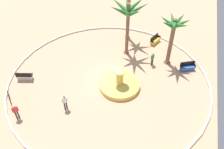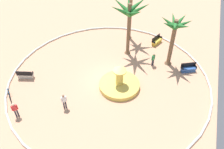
% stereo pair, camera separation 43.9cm
% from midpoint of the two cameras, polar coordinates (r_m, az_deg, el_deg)
% --- Properties ---
extents(ground_plane, '(80.00, 80.00, 0.00)m').
position_cam_midpoint_polar(ground_plane, '(24.48, -0.21, -1.28)').
color(ground_plane, tan).
extents(plaza_curb, '(20.20, 20.20, 0.20)m').
position_cam_midpoint_polar(plaza_curb, '(24.41, -0.21, -1.11)').
color(plaza_curb, silver).
rests_on(plaza_curb, ground).
extents(fountain, '(3.98, 3.98, 2.15)m').
position_cam_midpoint_polar(fountain, '(23.56, 2.29, -2.39)').
color(fountain, gold).
rests_on(fountain, ground).
extents(palm_tree_near_fountain, '(3.30, 3.27, 5.60)m').
position_cam_midpoint_polar(palm_tree_near_fountain, '(24.83, 15.13, 10.11)').
color(palm_tree_near_fountain, brown).
rests_on(palm_tree_near_fountain, ground).
extents(palm_tree_by_curb, '(4.19, 4.25, 6.33)m').
position_cam_midpoint_polar(palm_tree_by_curb, '(25.41, 4.75, 14.16)').
color(palm_tree_by_curb, brown).
rests_on(palm_tree_by_curb, ground).
extents(bench_east, '(1.67, 1.08, 1.00)m').
position_cam_midpoint_polar(bench_east, '(29.83, 10.96, 7.73)').
color(bench_east, gold).
rests_on(bench_east, ground).
extents(bench_west, '(1.20, 1.65, 1.00)m').
position_cam_midpoint_polar(bench_west, '(26.54, 18.05, 1.29)').
color(bench_west, '#335BA8').
rests_on(bench_west, ground).
extents(bench_north, '(0.95, 1.68, 1.00)m').
position_cam_midpoint_polar(bench_north, '(25.93, -19.34, -0.19)').
color(bench_north, beige).
rests_on(bench_north, ground).
extents(bicycle_red_frame, '(1.25, 1.27, 0.94)m').
position_cam_midpoint_polar(bicycle_red_frame, '(24.31, -22.64, -4.54)').
color(bicycle_red_frame, black).
rests_on(bicycle_red_frame, ground).
extents(person_cyclist_helmet, '(0.38, 0.42, 1.66)m').
position_cam_midpoint_polar(person_cyclist_helmet, '(22.11, -21.43, -7.70)').
color(person_cyclist_helmet, '#33333D').
rests_on(person_cyclist_helmet, ground).
extents(person_cyclist_photo, '(0.42, 0.38, 1.69)m').
position_cam_midpoint_polar(person_cyclist_photo, '(21.58, -10.70, -6.16)').
color(person_cyclist_photo, '#33333D').
rests_on(person_cyclist_photo, ground).
extents(person_pedestrian_stroll, '(0.48, 0.34, 1.61)m').
position_cam_midpoint_polar(person_pedestrian_stroll, '(26.04, 10.21, 3.65)').
color(person_pedestrian_stroll, '#33333D').
rests_on(person_pedestrian_stroll, ground).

